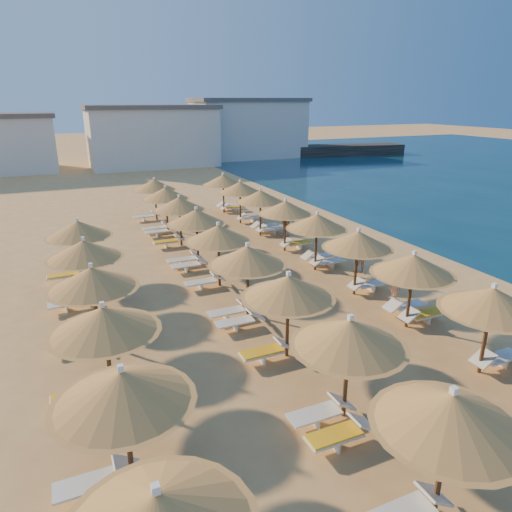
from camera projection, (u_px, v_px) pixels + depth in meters
name	position (u px, v px, depth m)	size (l,w,h in m)	color
ground	(311.00, 317.00, 17.58)	(220.00, 220.00, 0.00)	tan
jetty	(305.00, 151.00, 66.66)	(30.00, 4.00, 1.50)	black
hotel_blocks	(148.00, 135.00, 57.56)	(48.51, 11.91, 8.10)	white
parasol_row_east	(358.00, 241.00, 18.85)	(2.99, 35.46, 2.95)	brown
parasol_row_west	(247.00, 257.00, 16.94)	(2.99, 35.46, 2.95)	brown
parasol_row_inland	(97.00, 298.00, 13.43)	(2.99, 19.23, 2.95)	brown
loungers	(278.00, 304.00, 17.82)	(13.66, 33.95, 0.66)	white
beachgoer_b	(361.00, 257.00, 21.68)	(0.80, 0.62, 1.65)	tan
beachgoer_a	(395.00, 282.00, 18.54)	(0.67, 0.44, 1.84)	tan
beachgoer_c	(285.00, 221.00, 27.64)	(1.12, 0.47, 1.91)	tan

